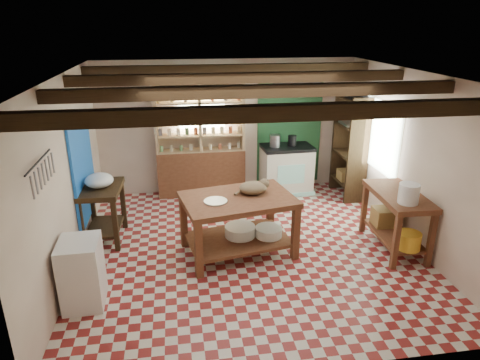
{
  "coord_description": "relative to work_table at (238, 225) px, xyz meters",
  "views": [
    {
      "loc": [
        -1.01,
        -5.69,
        3.28
      ],
      "look_at": [
        -0.09,
        0.3,
        1.0
      ],
      "focal_mm": 32.0,
      "sensor_mm": 36.0,
      "label": 1
    }
  ],
  "objects": [
    {
      "name": "floor",
      "position": [
        0.18,
        0.09,
        -0.46
      ],
      "size": [
        5.0,
        5.0,
        0.02
      ],
      "primitive_type": "cube",
      "color": "maroon",
      "rests_on": "ground"
    },
    {
      "name": "ceiling",
      "position": [
        0.18,
        0.09,
        2.15
      ],
      "size": [
        5.0,
        5.0,
        0.02
      ],
      "primitive_type": "cube",
      "color": "#46474B",
      "rests_on": "wall_back"
    },
    {
      "name": "wall_back",
      "position": [
        0.18,
        2.59,
        0.85
      ],
      "size": [
        5.0,
        0.04,
        2.6
      ],
      "primitive_type": "cube",
      "color": "beige",
      "rests_on": "floor"
    },
    {
      "name": "wall_front",
      "position": [
        0.18,
        -2.41,
        0.85
      ],
      "size": [
        5.0,
        0.04,
        2.6
      ],
      "primitive_type": "cube",
      "color": "beige",
      "rests_on": "floor"
    },
    {
      "name": "wall_left",
      "position": [
        -2.32,
        0.09,
        0.85
      ],
      "size": [
        0.04,
        5.0,
        2.6
      ],
      "primitive_type": "cube",
      "color": "beige",
      "rests_on": "floor"
    },
    {
      "name": "wall_right",
      "position": [
        2.68,
        0.09,
        0.85
      ],
      "size": [
        0.04,
        5.0,
        2.6
      ],
      "primitive_type": "cube",
      "color": "beige",
      "rests_on": "floor"
    },
    {
      "name": "ceiling_beams",
      "position": [
        0.18,
        0.09,
        2.03
      ],
      "size": [
        5.0,
        3.8,
        0.15
      ],
      "primitive_type": "cube",
      "color": "#322111",
      "rests_on": "ceiling"
    },
    {
      "name": "blue_wall_patch",
      "position": [
        -2.29,
        0.99,
        0.65
      ],
      "size": [
        0.04,
        1.4,
        1.6
      ],
      "primitive_type": "cube",
      "color": "blue",
      "rests_on": "wall_left"
    },
    {
      "name": "green_wall_patch",
      "position": [
        1.43,
        2.56,
        0.8
      ],
      "size": [
        1.3,
        0.04,
        2.3
      ],
      "primitive_type": "cube",
      "color": "#1D4926",
      "rests_on": "wall_back"
    },
    {
      "name": "window_back",
      "position": [
        -0.32,
        2.57,
        1.25
      ],
      "size": [
        0.9,
        0.02,
        0.8
      ],
      "primitive_type": "cube",
      "color": "silver",
      "rests_on": "wall_back"
    },
    {
      "name": "window_right",
      "position": [
        2.66,
        1.09,
        0.95
      ],
      "size": [
        0.02,
        1.3,
        1.2
      ],
      "primitive_type": "cube",
      "color": "silver",
      "rests_on": "wall_right"
    },
    {
      "name": "utensil_rail",
      "position": [
        -2.26,
        -1.11,
        1.33
      ],
      "size": [
        0.06,
        0.9,
        0.28
      ],
      "primitive_type": "cube",
      "color": "black",
      "rests_on": "wall_left"
    },
    {
      "name": "pot_rack",
      "position": [
        1.43,
        2.14,
        1.73
      ],
      "size": [
        0.86,
        0.12,
        0.36
      ],
      "primitive_type": "cube",
      "color": "black",
      "rests_on": "ceiling"
    },
    {
      "name": "shelving_unit",
      "position": [
        -0.37,
        2.4,
        0.65
      ],
      "size": [
        1.7,
        0.34,
        2.2
      ],
      "primitive_type": "cube",
      "color": "tan",
      "rests_on": "floor"
    },
    {
      "name": "tall_rack",
      "position": [
        2.46,
        1.89,
        0.55
      ],
      "size": [
        0.4,
        0.86,
        2.0
      ],
      "primitive_type": "cube",
      "color": "#322111",
      "rests_on": "floor"
    },
    {
      "name": "work_table",
      "position": [
        0.0,
        0.0,
        0.0
      ],
      "size": [
        1.74,
        1.33,
        0.89
      ],
      "primitive_type": "cube",
      "rotation": [
        0.0,
        0.0,
        0.19
      ],
      "color": "brown",
      "rests_on": "floor"
    },
    {
      "name": "stove",
      "position": [
        1.31,
        2.24,
        0.04
      ],
      "size": [
        1.01,
        0.71,
        0.96
      ],
      "primitive_type": "cube",
      "rotation": [
        0.0,
        0.0,
        0.04
      ],
      "color": "beige",
      "rests_on": "floor"
    },
    {
      "name": "prep_table",
      "position": [
        -2.02,
        0.72,
        0.0
      ],
      "size": [
        0.65,
        0.91,
        0.89
      ],
      "primitive_type": "cube",
      "rotation": [
        0.0,
        0.0,
        -0.05
      ],
      "color": "#322111",
      "rests_on": "floor"
    },
    {
      "name": "white_cabinet",
      "position": [
        -2.04,
        -0.93,
        -0.02
      ],
      "size": [
        0.49,
        0.58,
        0.84
      ],
      "primitive_type": "cube",
      "rotation": [
        0.0,
        0.0,
        0.03
      ],
      "color": "white",
      "rests_on": "floor"
    },
    {
      "name": "right_counter",
      "position": [
        2.36,
        -0.23,
        0.0
      ],
      "size": [
        0.68,
        1.28,
        0.9
      ],
      "primitive_type": "cube",
      "rotation": [
        0.0,
        0.0,
        -0.04
      ],
      "color": "brown",
      "rests_on": "floor"
    },
    {
      "name": "cat",
      "position": [
        0.24,
        0.1,
        0.54
      ],
      "size": [
        0.49,
        0.43,
        0.18
      ],
      "primitive_type": "ellipsoid",
      "rotation": [
        0.0,
        0.0,
        0.36
      ],
      "color": "#8A7150",
      "rests_on": "work_table"
    },
    {
      "name": "steel_tray",
      "position": [
        -0.33,
        -0.12,
        0.46
      ],
      "size": [
        0.39,
        0.39,
        0.02
      ],
      "primitive_type": "cylinder",
      "rotation": [
        0.0,
        0.0,
        0.19
      ],
      "color": "#9999A0",
      "rests_on": "work_table"
    },
    {
      "name": "basin_large",
      "position": [
        0.04,
        0.06,
        -0.13
      ],
      "size": [
        0.53,
        0.53,
        0.16
      ],
      "primitive_type": "cylinder",
      "rotation": [
        0.0,
        0.0,
        0.19
      ],
      "color": "white",
      "rests_on": "work_table"
    },
    {
      "name": "basin_small",
      "position": [
        0.46,
        -0.01,
        -0.14
      ],
      "size": [
        0.47,
        0.47,
        0.14
      ],
      "primitive_type": "cylinder",
      "rotation": [
        0.0,
        0.0,
        0.19
      ],
      "color": "white",
      "rests_on": "work_table"
    },
    {
      "name": "kettle_left",
      "position": [
        1.06,
        2.23,
        0.63
      ],
      "size": [
        0.21,
        0.21,
        0.23
      ],
      "primitive_type": "cylinder",
      "rotation": [
        0.0,
        0.0,
        0.04
      ],
      "color": "#9999A0",
      "rests_on": "stove"
    },
    {
      "name": "kettle_right",
      "position": [
        1.41,
        2.25,
        0.62
      ],
      "size": [
        0.17,
        0.17,
        0.2
      ],
      "primitive_type": "cylinder",
      "rotation": [
        0.0,
        0.0,
        0.04
      ],
      "color": "black",
      "rests_on": "stove"
    },
    {
      "name": "enamel_bowl",
      "position": [
        -2.02,
        0.72,
        0.55
      ],
      "size": [
        0.45,
        0.45,
        0.21
      ],
      "primitive_type": "ellipsoid",
      "rotation": [
        0.0,
        0.0,
        -0.05
      ],
      "color": "white",
      "rests_on": "prep_table"
    },
    {
      "name": "white_bucket",
      "position": [
        2.29,
        -0.58,
        0.59
      ],
      "size": [
        0.29,
        0.29,
        0.28
      ],
      "primitive_type": "cylinder",
      "rotation": [
        0.0,
        0.0,
        -0.04
      ],
      "color": "white",
      "rests_on": "right_counter"
    },
    {
      "name": "wicker_basket",
      "position": [
        2.37,
        0.07,
        -0.07
      ],
      "size": [
        0.41,
        0.33,
        0.28
      ],
      "primitive_type": "cube",
      "rotation": [
        0.0,
        0.0,
        -0.04
      ],
      "color": "olive",
      "rests_on": "right_counter"
    },
    {
      "name": "yellow_tub",
      "position": [
        2.34,
        -0.68,
        -0.09
      ],
      "size": [
        0.34,
        0.34,
        0.24
      ],
      "primitive_type": "cylinder",
      "rotation": [
        0.0,
        0.0,
        -0.04
      ],
      "color": "gold",
      "rests_on": "right_counter"
    }
  ]
}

